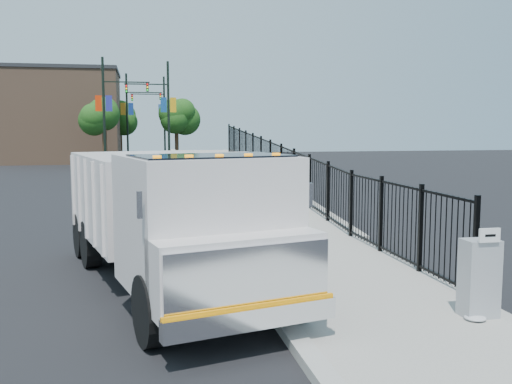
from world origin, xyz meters
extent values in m
plane|color=black|center=(0.00, 0.00, 0.00)|extent=(120.00, 120.00, 0.00)
cube|color=#9E998E|center=(1.93, -2.00, 0.06)|extent=(3.55, 12.00, 0.12)
cube|color=#ADAAA3|center=(0.00, -2.00, 0.08)|extent=(0.30, 12.00, 0.16)
cube|color=#9E998E|center=(2.12, 16.00, 0.00)|extent=(3.95, 24.06, 3.19)
cube|color=black|center=(3.55, 12.00, 0.90)|extent=(0.10, 28.00, 1.80)
cube|color=black|center=(-1.73, 0.57, 0.58)|extent=(2.73, 7.21, 0.23)
cube|color=silver|center=(-1.15, -1.78, 1.63)|extent=(2.96, 2.84, 2.11)
cube|color=silver|center=(-0.84, -3.06, 1.11)|extent=(2.58, 1.31, 1.05)
cube|color=silver|center=(-0.74, -3.44, 1.11)|extent=(2.37, 0.66, 0.90)
cube|color=silver|center=(-0.72, -3.52, 0.58)|extent=(2.50, 0.79, 0.30)
cube|color=#FF9206|center=(-0.72, -3.52, 0.74)|extent=(2.47, 0.65, 0.06)
cube|color=black|center=(-1.09, -2.04, 2.27)|extent=(2.58, 1.88, 0.90)
cube|color=silver|center=(-2.06, 1.90, 1.63)|extent=(3.51, 4.90, 1.79)
cube|color=silver|center=(-2.18, -3.12, 2.11)|extent=(0.08, 0.08, 0.37)
cube|color=silver|center=(0.38, -2.49, 2.11)|extent=(0.08, 0.08, 0.37)
cube|color=orange|center=(-1.92, -2.62, 2.71)|extent=(0.12, 0.11, 0.06)
cube|color=orange|center=(-1.46, -2.51, 2.71)|extent=(0.12, 0.11, 0.06)
cube|color=orange|center=(-1.00, -2.40, 2.71)|extent=(0.12, 0.11, 0.06)
cube|color=orange|center=(-0.54, -2.29, 2.71)|extent=(0.12, 0.11, 0.06)
cube|color=orange|center=(-0.08, -2.17, 2.71)|extent=(0.12, 0.11, 0.06)
cylinder|color=black|center=(-2.05, -2.76, 0.53)|extent=(0.58, 1.10, 1.05)
cylinder|color=black|center=(0.10, -2.24, 0.53)|extent=(0.58, 1.10, 1.05)
cylinder|color=black|center=(-3.28, 2.25, 0.53)|extent=(0.58, 1.10, 1.05)
cylinder|color=black|center=(-1.13, 2.78, 0.53)|extent=(0.58, 1.10, 1.05)
cylinder|color=black|center=(-3.56, 3.37, 0.53)|extent=(0.58, 1.10, 1.05)
cylinder|color=black|center=(-1.41, 3.90, 0.53)|extent=(0.58, 1.10, 1.05)
imported|color=#5E1E38|center=(0.40, -0.55, 0.99)|extent=(0.56, 0.71, 1.74)
cube|color=gray|center=(3.10, -2.83, 0.75)|extent=(0.55, 0.40, 1.25)
cube|color=white|center=(3.10, -3.05, 1.48)|extent=(0.35, 0.04, 0.22)
ellipsoid|color=silver|center=(2.95, -3.00, 0.16)|extent=(0.34, 0.34, 0.08)
cylinder|color=black|center=(-4.57, 30.92, 4.00)|extent=(0.18, 0.18, 8.00)
cube|color=black|center=(-2.97, 30.92, 6.30)|extent=(3.20, 0.08, 0.08)
cube|color=black|center=(-1.53, 30.92, 5.95)|extent=(0.18, 0.22, 0.60)
cube|color=navy|center=(-4.22, 30.92, 4.80)|extent=(0.45, 0.04, 1.10)
cube|color=red|center=(-4.92, 30.92, 4.80)|extent=(0.45, 0.04, 1.10)
cylinder|color=black|center=(0.02, 32.70, 4.00)|extent=(0.18, 0.18, 8.00)
cube|color=black|center=(-1.58, 32.70, 6.30)|extent=(3.20, 0.08, 0.08)
cube|color=black|center=(-3.02, 32.70, 5.95)|extent=(0.18, 0.22, 0.60)
cube|color=#E6A212|center=(0.37, 32.70, 4.80)|extent=(0.45, 0.04, 1.10)
cube|color=navy|center=(-0.33, 32.70, 4.80)|extent=(0.45, 0.04, 1.10)
cylinder|color=black|center=(-3.23, 43.05, 4.00)|extent=(0.18, 0.18, 8.00)
cube|color=black|center=(-1.63, 43.05, 6.30)|extent=(3.20, 0.08, 0.08)
cube|color=black|center=(-0.19, 43.05, 5.95)|extent=(0.18, 0.22, 0.60)
cube|color=navy|center=(-2.88, 43.05, 4.80)|extent=(0.45, 0.04, 1.10)
cube|color=orange|center=(-3.58, 43.05, 4.80)|extent=(0.45, 0.04, 1.10)
cylinder|color=black|center=(0.27, 45.69, 4.00)|extent=(0.18, 0.18, 8.00)
cube|color=black|center=(-1.33, 45.69, 6.30)|extent=(3.20, 0.08, 0.08)
cube|color=black|center=(-2.77, 45.69, 5.95)|extent=(0.18, 0.22, 0.60)
cube|color=#C05C06|center=(0.62, 45.69, 4.80)|extent=(0.45, 0.04, 1.10)
cube|color=#2C5FA0|center=(-0.08, 45.69, 4.80)|extent=(0.45, 0.04, 1.10)
cylinder|color=#382314|center=(-4.83, 35.25, 1.60)|extent=(0.36, 0.36, 3.20)
sphere|color=#194714|center=(-4.83, 35.25, 4.00)|extent=(2.65, 2.65, 2.65)
cylinder|color=#382314|center=(1.12, 41.08, 1.60)|extent=(0.36, 0.36, 3.20)
sphere|color=#194714|center=(1.12, 41.08, 4.00)|extent=(2.60, 2.60, 2.60)
cylinder|color=#382314|center=(-4.03, 48.09, 1.60)|extent=(0.36, 0.36, 3.20)
sphere|color=#194714|center=(-4.03, 48.09, 4.00)|extent=(3.20, 3.20, 3.20)
cube|color=#8C664C|center=(-9.00, 44.00, 4.00)|extent=(10.00, 10.00, 8.00)
camera|label=1|loc=(-2.16, -10.80, 3.14)|focal=40.00mm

